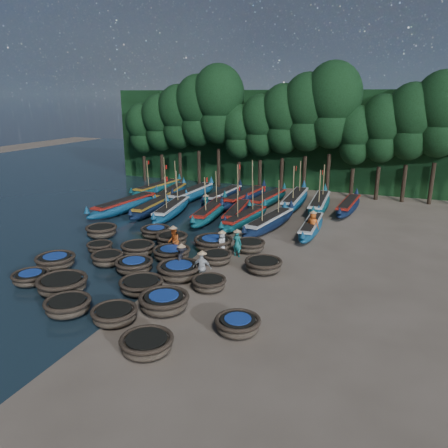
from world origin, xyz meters
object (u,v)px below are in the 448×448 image
at_px(coracle_24, 250,245).
at_px(long_boat_13, 245,197).
at_px(coracle_15, 100,247).
at_px(coracle_22, 172,239).
at_px(coracle_7, 141,285).
at_px(coracle_10, 56,261).
at_px(coracle_11, 107,259).
at_px(coracle_14, 209,283).
at_px(long_boat_14, 268,199).
at_px(long_boat_8, 311,227).
at_px(fisherman_3, 182,258).
at_px(coracle_4, 147,344).
at_px(coracle_20, 102,231).
at_px(long_boat_10, 171,194).
at_px(coracle_23, 213,243).
at_px(long_boat_1, 125,205).
at_px(coracle_3, 114,315).
at_px(long_boat_15, 295,200).
at_px(long_boat_16, 319,204).
at_px(coracle_18, 217,257).
at_px(long_boat_2, 154,207).
at_px(long_boat_3, 172,209).
at_px(coracle_19, 263,265).
at_px(fisherman_4, 202,267).
at_px(fisherman_1, 237,242).
at_px(fisherman_6, 313,224).
at_px(long_boat_17, 348,206).
at_px(coracle_13, 179,271).
at_px(coracle_8, 164,302).
at_px(coracle_21, 156,232).
at_px(coracle_2, 68,306).
at_px(long_boat_4, 211,212).
at_px(long_boat_12, 223,196).
at_px(coracle_6, 62,284).
at_px(coracle_17, 172,253).
at_px(coracle_12, 134,265).
at_px(long_boat_6, 245,219).
at_px(long_boat_5, 237,212).
at_px(fisherman_5, 206,204).
at_px(long_boat_11, 191,194).

height_order(coracle_24, long_boat_13, long_boat_13).
relative_size(coracle_15, coracle_22, 0.80).
distance_m(coracle_7, long_boat_13, 19.45).
xyz_separation_m(coracle_7, coracle_10, (-6.27, 0.92, 0.04)).
distance_m(coracle_11, coracle_14, 6.88).
bearing_deg(coracle_7, long_boat_14, 87.89).
relative_size(long_boat_8, fisherman_3, 4.09).
bearing_deg(coracle_11, coracle_4, -45.02).
bearing_deg(coracle_11, coracle_20, 130.49).
distance_m(coracle_24, long_boat_10, 15.84).
relative_size(coracle_23, long_boat_8, 0.38).
bearing_deg(long_boat_1, coracle_3, -50.26).
xyz_separation_m(long_boat_15, long_boat_16, (2.23, -0.54, -0.02)).
xyz_separation_m(coracle_18, long_boat_8, (3.98, 7.90, 0.09)).
height_order(long_boat_8, long_boat_13, long_boat_13).
bearing_deg(long_boat_2, long_boat_3, -13.46).
relative_size(coracle_4, coracle_11, 1.14).
relative_size(coracle_3, fisherman_3, 1.12).
height_order(coracle_19, long_boat_3, long_boat_3).
xyz_separation_m(coracle_11, fisherman_4, (6.12, -0.13, 0.48)).
xyz_separation_m(coracle_11, coracle_19, (8.69, 2.41, 0.00)).
xyz_separation_m(coracle_23, fisherman_3, (-0.18, -3.97, 0.35)).
bearing_deg(fisherman_1, fisherman_6, -106.24).
xyz_separation_m(long_boat_17, fisherman_3, (-7.00, -16.94, 0.31)).
xyz_separation_m(coracle_13, long_boat_3, (-6.47, 11.07, 0.07)).
bearing_deg(coracle_8, coracle_20, 140.13).
relative_size(coracle_21, long_boat_17, 0.27).
height_order(coracle_2, long_boat_4, long_boat_4).
bearing_deg(long_boat_15, long_boat_12, -177.09).
bearing_deg(coracle_2, coracle_6, 137.13).
relative_size(coracle_17, fisherman_1, 1.34).
distance_m(coracle_12, long_boat_10, 17.82).
bearing_deg(coracle_15, coracle_24, 22.99).
distance_m(fisherman_1, fisherman_3, 4.04).
xyz_separation_m(coracle_14, coracle_23, (-2.15, 5.53, 0.10)).
height_order(coracle_17, fisherman_6, fisherman_6).
height_order(coracle_10, fisherman_4, fisherman_4).
height_order(coracle_14, coracle_23, coracle_23).
bearing_deg(long_boat_6, long_boat_5, 137.24).
bearing_deg(long_boat_1, coracle_18, -27.09).
bearing_deg(long_boat_5, fisherman_5, 163.76).
xyz_separation_m(long_boat_6, long_boat_17, (6.81, 6.92, 0.01)).
relative_size(coracle_4, long_boat_1, 0.24).
height_order(coracle_17, coracle_22, coracle_22).
bearing_deg(long_boat_11, long_boat_3, -77.91).
height_order(coracle_6, long_boat_16, long_boat_16).
height_order(long_boat_8, long_boat_12, long_boat_12).
distance_m(coracle_6, fisherman_6, 16.87).
distance_m(coracle_8, coracle_21, 10.88).
bearing_deg(coracle_11, coracle_10, -148.80).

